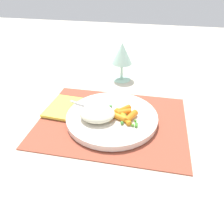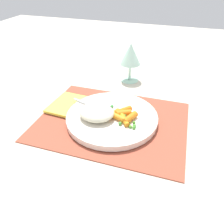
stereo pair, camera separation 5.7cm
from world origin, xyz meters
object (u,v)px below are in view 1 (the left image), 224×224
(carrot_portion, at_px, (123,115))
(napkin, at_px, (65,107))
(fork, at_px, (104,111))
(plate, at_px, (112,117))
(wine_glass, at_px, (122,55))
(rice_mound, at_px, (97,113))

(carrot_portion, height_order, napkin, carrot_portion)
(fork, bearing_deg, plate, -16.83)
(plate, distance_m, wine_glass, 0.29)
(fork, bearing_deg, carrot_portion, -11.09)
(rice_mound, height_order, wine_glass, wine_glass)
(wine_glass, distance_m, napkin, 0.30)
(carrot_portion, bearing_deg, wine_glass, 99.86)
(plate, height_order, carrot_portion, carrot_portion)
(napkin, bearing_deg, plate, -10.56)
(rice_mound, distance_m, wine_glass, 0.30)
(plate, height_order, fork, fork)
(plate, bearing_deg, fork, 163.17)
(fork, relative_size, wine_glass, 1.30)
(rice_mound, xyz_separation_m, napkin, (-0.12, 0.05, -0.03))
(carrot_portion, bearing_deg, napkin, 170.17)
(plate, xyz_separation_m, carrot_portion, (0.03, -0.00, 0.02))
(plate, relative_size, carrot_portion, 2.95)
(carrot_portion, distance_m, napkin, 0.19)
(plate, bearing_deg, napkin, 169.44)
(fork, bearing_deg, napkin, 170.75)
(carrot_portion, distance_m, fork, 0.06)
(plate, xyz_separation_m, fork, (-0.03, 0.01, 0.01))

